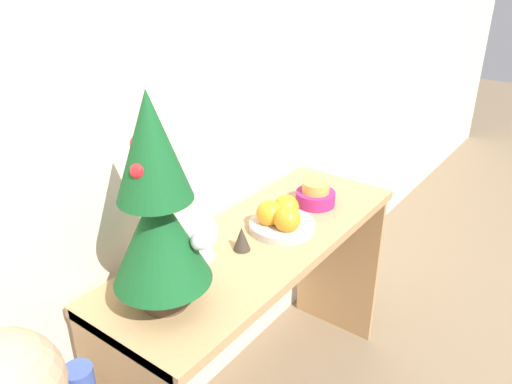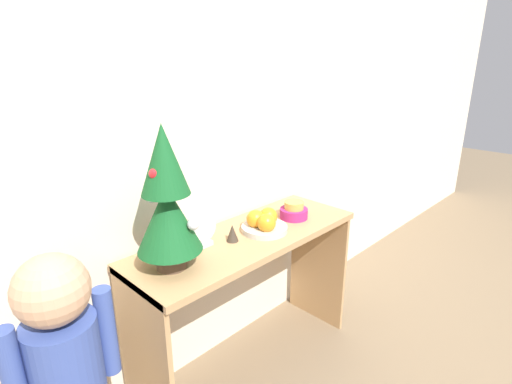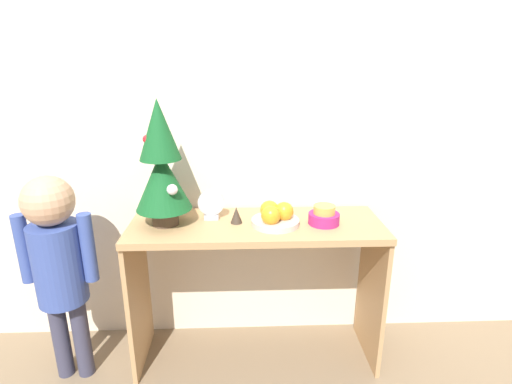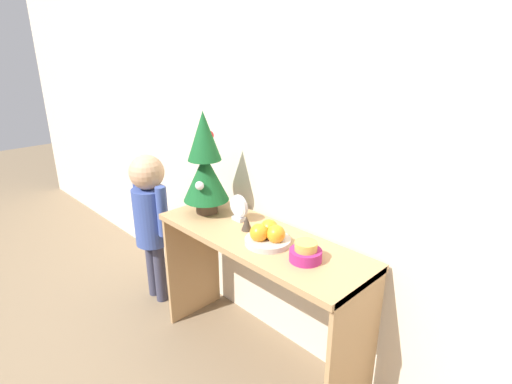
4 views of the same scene
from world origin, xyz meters
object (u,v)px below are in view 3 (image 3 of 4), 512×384
(child_figure, at_px, (57,256))
(desk_clock, at_px, (211,205))
(figurine, at_px, (236,215))
(mini_tree, at_px, (161,165))
(singing_bowl, at_px, (324,216))
(fruit_bowl, at_px, (275,216))

(child_figure, bearing_deg, desk_clock, 12.75)
(desk_clock, distance_m, figurine, 0.13)
(mini_tree, height_order, desk_clock, mini_tree)
(child_figure, bearing_deg, singing_bowl, 3.57)
(fruit_bowl, distance_m, singing_bowl, 0.22)
(mini_tree, height_order, fruit_bowl, mini_tree)
(mini_tree, bearing_deg, singing_bowl, -1.88)
(fruit_bowl, relative_size, desk_clock, 1.52)
(mini_tree, height_order, figurine, mini_tree)
(desk_clock, relative_size, figurine, 1.84)
(desk_clock, bearing_deg, figurine, -23.71)
(fruit_bowl, height_order, child_figure, child_figure)
(mini_tree, relative_size, fruit_bowl, 2.60)
(fruit_bowl, xyz_separation_m, desk_clock, (-0.28, 0.08, 0.03))
(fruit_bowl, distance_m, child_figure, 0.94)
(desk_clock, relative_size, child_figure, 0.14)
(singing_bowl, height_order, figurine, singing_bowl)
(fruit_bowl, xyz_separation_m, figurine, (-0.17, 0.03, -0.00))
(mini_tree, xyz_separation_m, child_figure, (-0.44, -0.09, -0.37))
(child_figure, bearing_deg, figurine, 7.20)
(desk_clock, xyz_separation_m, child_figure, (-0.64, -0.15, -0.17))
(singing_bowl, distance_m, figurine, 0.39)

